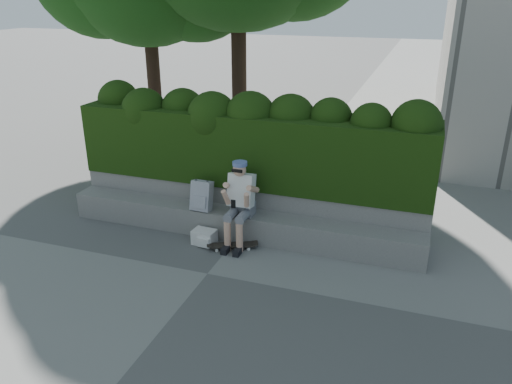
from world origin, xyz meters
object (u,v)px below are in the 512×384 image
at_px(skateboard, 232,245).
at_px(backpack_ground, 204,237).
at_px(person, 240,200).
at_px(backpack_plaid, 202,196).

xyz_separation_m(skateboard, backpack_ground, (-0.49, 0.02, 0.06)).
relative_size(skateboard, backpack_ground, 2.01).
bearing_deg(person, skateboard, -100.00).
bearing_deg(backpack_ground, skateboard, 1.97).
bearing_deg(skateboard, person, 56.30).
distance_m(person, skateboard, 0.73).
distance_m(skateboard, backpack_ground, 0.50).
xyz_separation_m(person, skateboard, (-0.04, -0.25, -0.69)).
bearing_deg(person, backpack_plaid, 173.39).
distance_m(backpack_plaid, backpack_ground, 0.68).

